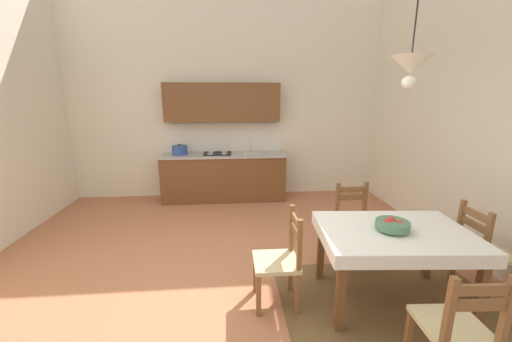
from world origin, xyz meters
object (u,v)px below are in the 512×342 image
(dining_chair_camera_side, at_px, (456,330))
(pendant_lamp, at_px, (411,66))
(dining_table, at_px, (394,242))
(fruit_bowl, at_px, (392,225))
(kitchen_cabinetry, at_px, (223,156))
(dining_chair_kitchen_side, at_px, (355,224))
(dining_chair_tv_side, at_px, (280,261))
(dining_chair_window_side, at_px, (482,252))

(dining_chair_camera_side, xyz_separation_m, pendant_lamp, (-0.02, 0.86, 1.76))
(dining_table, distance_m, dining_chair_camera_side, 0.92)
(fruit_bowl, bearing_deg, kitchen_cabinetry, 115.98)
(kitchen_cabinetry, height_order, dining_chair_kitchen_side, kitchen_cabinetry)
(dining_chair_camera_side, distance_m, dining_chair_kitchen_side, 1.74)
(kitchen_cabinetry, bearing_deg, dining_chair_tv_side, -79.68)
(kitchen_cabinetry, relative_size, dining_table, 1.63)
(dining_chair_camera_side, bearing_deg, fruit_bowl, 90.78)
(fruit_bowl, bearing_deg, dining_chair_camera_side, -89.22)
(dining_table, height_order, dining_chair_camera_side, dining_chair_camera_side)
(pendant_lamp, bearing_deg, kitchen_cabinetry, 115.73)
(dining_chair_kitchen_side, bearing_deg, kitchen_cabinetry, 123.91)
(kitchen_cabinetry, relative_size, dining_chair_camera_side, 2.52)
(dining_chair_camera_side, bearing_deg, dining_chair_kitchen_side, 89.50)
(dining_chair_window_side, distance_m, pendant_lamp, 2.05)
(dining_chair_tv_side, bearing_deg, dining_chair_window_side, -0.28)
(dining_chair_tv_side, xyz_separation_m, fruit_bowl, (1.02, -0.10, 0.37))
(fruit_bowl, bearing_deg, dining_chair_window_side, 4.83)
(dining_table, distance_m, fruit_bowl, 0.19)
(dining_chair_tv_side, relative_size, dining_chair_camera_side, 1.00)
(dining_chair_kitchen_side, distance_m, pendant_lamp, 1.97)
(dining_table, height_order, dining_chair_tv_side, dining_chair_tv_side)
(kitchen_cabinetry, height_order, fruit_bowl, kitchen_cabinetry)
(dining_chair_tv_side, xyz_separation_m, pendant_lamp, (1.01, -0.11, 1.76))
(dining_chair_window_side, bearing_deg, dining_table, -176.04)
(dining_table, relative_size, dining_chair_camera_side, 1.55)
(dining_table, relative_size, dining_chair_window_side, 1.55)
(pendant_lamp, bearing_deg, fruit_bowl, 56.79)
(dining_chair_kitchen_side, height_order, fruit_bowl, dining_chair_kitchen_side)
(dining_chair_window_side, bearing_deg, dining_chair_kitchen_side, 142.36)
(dining_chair_camera_side, bearing_deg, dining_table, 88.02)
(dining_chair_window_side, bearing_deg, pendant_lamp, -174.35)
(dining_chair_window_side, xyz_separation_m, fruit_bowl, (-1.03, -0.09, 0.37))
(dining_chair_camera_side, height_order, fruit_bowl, dining_chair_camera_side)
(kitchen_cabinetry, bearing_deg, dining_table, -63.28)
(fruit_bowl, bearing_deg, pendant_lamp, -123.21)
(dining_table, xyz_separation_m, dining_chair_window_side, (0.99, 0.07, -0.18))
(dining_table, bearing_deg, dining_chair_tv_side, 175.78)
(dining_chair_window_side, height_order, pendant_lamp, pendant_lamp)
(dining_table, bearing_deg, fruit_bowl, -156.52)
(kitchen_cabinetry, relative_size, fruit_bowl, 7.83)
(kitchen_cabinetry, relative_size, dining_chair_window_side, 2.52)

